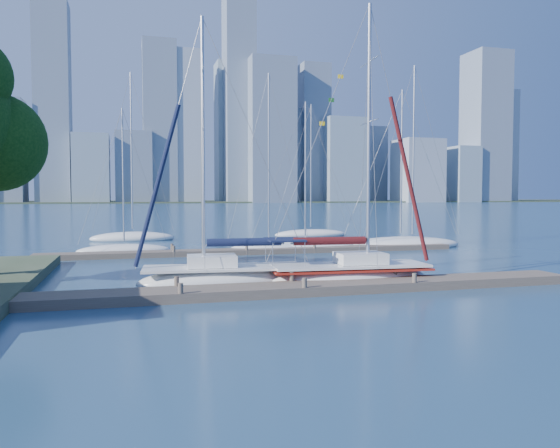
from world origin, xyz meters
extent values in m
plane|color=navy|center=(0.00, 0.00, 0.00)|extent=(700.00, 700.00, 0.00)
cube|color=#4D4439|center=(0.00, 0.00, 0.20)|extent=(26.00, 2.00, 0.40)
cube|color=#4D4439|center=(2.00, 16.00, 0.18)|extent=(30.00, 1.80, 0.36)
cube|color=#38472D|center=(0.00, 320.00, 0.00)|extent=(800.00, 100.00, 1.50)
ellipsoid|color=white|center=(-2.72, 2.63, 0.23)|extent=(8.04, 3.25, 1.38)
cube|color=white|center=(-2.72, 2.63, 0.87)|extent=(7.45, 2.99, 0.11)
cube|color=white|center=(-3.27, 2.68, 1.19)|extent=(2.34, 1.86, 0.50)
cylinder|color=silver|center=(-3.63, 2.71, 6.51)|extent=(0.17, 0.17, 11.18)
cylinder|color=silver|center=(-1.78, 2.55, 1.93)|extent=(3.71, 0.42, 0.09)
cylinder|color=black|center=(-1.78, 2.55, 2.02)|extent=(3.44, 0.67, 0.37)
cube|color=black|center=(0.09, 2.39, 2.11)|extent=(1.84, 2.32, 0.07)
ellipsoid|color=white|center=(3.10, 1.83, 0.23)|extent=(8.08, 3.09, 1.39)
cube|color=white|center=(3.10, 1.83, 0.88)|extent=(7.49, 2.85, 0.11)
cube|color=white|center=(3.65, 1.80, 1.21)|extent=(2.33, 1.83, 0.51)
cylinder|color=silver|center=(4.02, 1.77, 6.99)|extent=(0.17, 0.17, 12.12)
cylinder|color=silver|center=(2.15, 1.89, 1.95)|extent=(3.76, 0.33, 0.09)
cylinder|color=#430E11|center=(2.15, 1.89, 2.04)|extent=(3.48, 0.59, 0.37)
cube|color=maroon|center=(3.10, 1.83, 0.72)|extent=(7.66, 2.96, 0.09)
ellipsoid|color=white|center=(-7.25, 18.65, 0.18)|extent=(6.86, 4.53, 1.00)
cylinder|color=silver|center=(-7.25, 18.65, 5.62)|extent=(0.11, 0.11, 9.43)
ellipsoid|color=white|center=(3.06, 17.03, 0.19)|extent=(6.25, 2.54, 1.02)
cylinder|color=silver|center=(3.06, 17.03, 7.01)|extent=(0.11, 0.11, 12.15)
ellipsoid|color=white|center=(5.96, 17.22, 0.20)|extent=(8.45, 5.02, 1.08)
cylinder|color=silver|center=(5.96, 17.22, 6.07)|extent=(0.12, 0.12, 10.19)
ellipsoid|color=white|center=(14.30, 17.87, 0.23)|extent=(9.62, 3.90, 1.24)
cylinder|color=silver|center=(14.30, 17.87, 6.86)|extent=(0.14, 0.14, 11.47)
ellipsoid|color=white|center=(14.89, 17.04, 0.21)|extent=(8.39, 2.57, 1.18)
cylinder|color=silver|center=(14.89, 17.04, 7.71)|extent=(0.13, 0.13, 13.29)
ellipsoid|color=white|center=(-6.59, 29.94, 0.22)|extent=(7.98, 4.76, 1.23)
cylinder|color=silver|center=(-6.59, 29.94, 8.23)|extent=(0.13, 0.13, 14.22)
ellipsoid|color=white|center=(10.91, 30.53, 0.20)|extent=(7.78, 2.94, 1.08)
cylinder|color=silver|center=(10.91, 30.53, 7.15)|extent=(0.12, 0.12, 12.34)
cube|color=slate|center=(-69.73, 287.50, 26.83)|extent=(21.92, 17.63, 53.66)
cube|color=gray|center=(-47.55, 309.43, 21.06)|extent=(16.23, 17.61, 42.11)
cube|color=#8498AA|center=(-25.94, 284.92, 18.28)|extent=(18.55, 19.81, 36.56)
cube|color=slate|center=(-4.22, 286.68, 19.37)|extent=(19.28, 16.86, 38.74)
cube|color=gray|center=(21.35, 289.48, 42.43)|extent=(21.00, 14.99, 84.87)
cube|color=#8498AA|center=(51.90, 304.67, 41.68)|extent=(16.04, 17.46, 83.36)
cube|color=slate|center=(70.99, 278.50, 40.46)|extent=(25.51, 18.95, 80.91)
cube|color=gray|center=(91.42, 294.72, 27.85)|extent=(14.49, 17.11, 55.70)
cube|color=#8498AA|center=(115.77, 279.60, 24.75)|extent=(24.49, 18.80, 49.49)
cube|color=slate|center=(147.05, 309.52, 24.37)|extent=(15.73, 17.52, 48.74)
cube|color=gray|center=(164.09, 278.94, 19.14)|extent=(25.10, 23.94, 38.29)
cube|color=#8498AA|center=(194.50, 279.05, 17.27)|extent=(15.88, 21.38, 34.53)
cube|color=slate|center=(213.93, 282.23, 47.51)|extent=(23.30, 23.60, 95.03)
cube|color=gray|center=(241.25, 301.60, 37.85)|extent=(15.14, 17.08, 75.70)
cube|color=slate|center=(-45.00, 290.00, 52.61)|extent=(17.46, 18.00, 105.21)
cube|color=slate|center=(10.00, 290.00, 44.57)|extent=(18.13, 18.00, 89.15)
cube|color=slate|center=(55.00, 290.00, 59.29)|extent=(16.95, 18.00, 118.57)
cube|color=slate|center=(100.00, 290.00, 40.88)|extent=(16.80, 18.00, 81.75)
camera|label=1|loc=(-6.85, -21.92, 4.16)|focal=35.00mm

